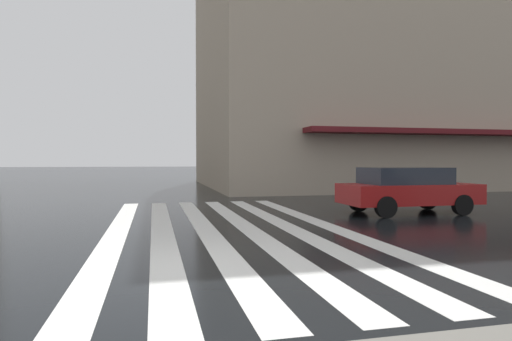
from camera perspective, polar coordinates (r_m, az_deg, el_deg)
The scene contains 4 objects.
ground_plane at distance 6.44m, azimuth -7.79°, elevation -13.27°, with size 220.00×220.00×0.00m, color black.
zebra_crossing at distance 10.47m, azimuth -4.02°, elevation -7.56°, with size 13.00×5.50×0.01m.
haussmann_block_corner at distance 31.62m, azimuth 15.90°, elevation 19.73°, with size 16.17×22.79×23.75m.
car_red at distance 13.96m, azimuth 19.41°, elevation -2.30°, with size 1.85×4.10×1.41m.
Camera 1 is at (-6.21, 0.61, 1.62)m, focal length 30.20 mm.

